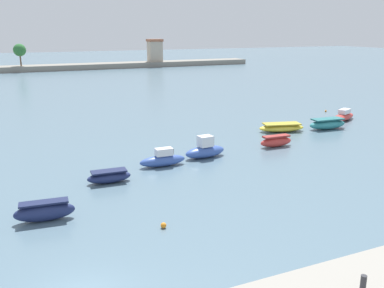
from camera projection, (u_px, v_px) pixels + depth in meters
mooring_bollard at (363, 284)px, 15.47m from camera, size 0.22×0.22×0.69m
moored_boat_2 at (45, 211)px, 25.18m from camera, size 3.54×1.28×1.20m
moored_boat_3 at (109, 177)px, 31.47m from camera, size 3.25×1.34×0.93m
moored_boat_4 at (163, 159)px, 35.22m from camera, size 3.92×1.26×1.51m
moored_boat_5 at (205, 150)px, 37.56m from camera, size 3.98×1.83×1.94m
moored_boat_6 at (276, 141)px, 41.01m from camera, size 3.40×1.05×1.09m
moored_boat_7 at (281, 128)px, 47.04m from camera, size 5.34×3.08×0.92m
moored_boat_8 at (327, 124)px, 48.17m from camera, size 4.67×1.91×1.20m
moored_boat_9 at (343, 116)px, 52.61m from camera, size 5.32×3.39×1.38m
mooring_buoy_0 at (163, 225)px, 24.35m from camera, size 0.33×0.33×0.33m
mooring_buoy_3 at (326, 111)px, 58.09m from camera, size 0.26×0.26×0.26m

